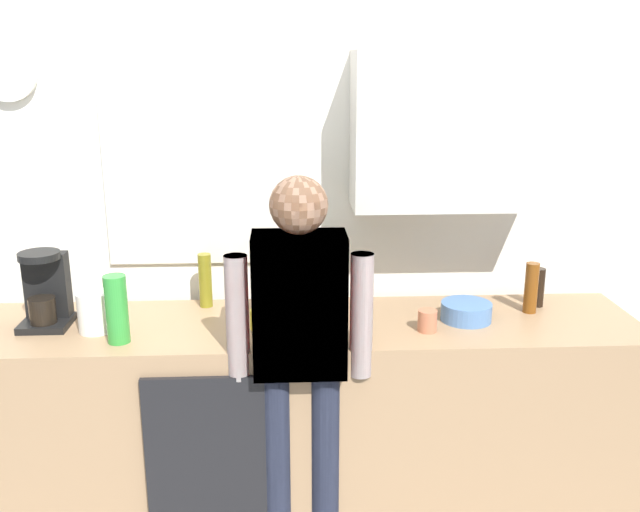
{
  "coord_description": "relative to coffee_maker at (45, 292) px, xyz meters",
  "views": [
    {
      "loc": [
        -0.05,
        -2.52,
        2.01
      ],
      "look_at": [
        0.09,
        0.25,
        1.22
      ],
      "focal_mm": 39.1,
      "sensor_mm": 36.0,
      "label": 1
    }
  ],
  "objects": [
    {
      "name": "kitchen_counter",
      "position": [
        1.07,
        -0.04,
        -0.6
      ],
      "size": [
        2.97,
        0.64,
        0.91
      ],
      "primitive_type": "cube",
      "color": "#937251",
      "rests_on": "ground_plane"
    },
    {
      "name": "dishwasher_panel",
      "position": [
        0.73,
        -0.37,
        -0.65
      ],
      "size": [
        0.56,
        0.02,
        0.82
      ],
      "primitive_type": "cube",
      "color": "black",
      "rests_on": "ground_plane"
    },
    {
      "name": "back_wall_assembly",
      "position": [
        1.15,
        0.36,
        0.3
      ],
      "size": [
        4.57,
        0.42,
        2.6
      ],
      "color": "silver",
      "rests_on": "ground_plane"
    },
    {
      "name": "coffee_maker",
      "position": [
        0.0,
        0.0,
        0.0
      ],
      "size": [
        0.2,
        0.2,
        0.33
      ],
      "color": "black",
      "rests_on": "kitchen_counter"
    },
    {
      "name": "bottle_clear_soda",
      "position": [
        0.35,
        -0.21,
        -0.01
      ],
      "size": [
        0.09,
        0.09,
        0.28
      ],
      "primitive_type": "cylinder",
      "color": "#2D8C33",
      "rests_on": "kitchen_counter"
    },
    {
      "name": "bottle_olive_oil",
      "position": [
        0.65,
        0.19,
        -0.02
      ],
      "size": [
        0.06,
        0.06,
        0.25
      ],
      "primitive_type": "cylinder",
      "color": "olive",
      "rests_on": "kitchen_counter"
    },
    {
      "name": "bottle_dark_sauce",
      "position": [
        2.18,
        0.12,
        -0.06
      ],
      "size": [
        0.06,
        0.06,
        0.18
      ],
      "primitive_type": "cylinder",
      "color": "black",
      "rests_on": "kitchen_counter"
    },
    {
      "name": "bottle_amber_beer",
      "position": [
        2.12,
        0.04,
        -0.03
      ],
      "size": [
        0.06,
        0.06,
        0.23
      ],
      "primitive_type": "cylinder",
      "color": "brown",
      "rests_on": "kitchen_counter"
    },
    {
      "name": "bottle_green_wine",
      "position": [
        1.14,
        0.17,
        0.0
      ],
      "size": [
        0.07,
        0.07,
        0.3
      ],
      "primitive_type": "cylinder",
      "color": "#195923",
      "rests_on": "kitchen_counter"
    },
    {
      "name": "cup_terracotta_mug",
      "position": [
        1.61,
        -0.16,
        -0.1
      ],
      "size": [
        0.08,
        0.08,
        0.09
      ],
      "primitive_type": "cylinder",
      "color": "#B26647",
      "rests_on": "kitchen_counter"
    },
    {
      "name": "cup_yellow_cup",
      "position": [
        0.91,
        -0.1,
        -0.1
      ],
      "size": [
        0.07,
        0.07,
        0.08
      ],
      "primitive_type": "cylinder",
      "color": "yellow",
      "rests_on": "kitchen_counter"
    },
    {
      "name": "mixing_bowl",
      "position": [
        1.81,
        -0.05,
        -0.11
      ],
      "size": [
        0.22,
        0.22,
        0.08
      ],
      "primitive_type": "cylinder",
      "color": "#4C72A5",
      "rests_on": "kitchen_counter"
    },
    {
      "name": "storage_canister",
      "position": [
        0.22,
        -0.09,
        -0.06
      ],
      "size": [
        0.14,
        0.14,
        0.17
      ],
      "primitive_type": "cylinder",
      "color": "silver",
      "rests_on": "kitchen_counter"
    },
    {
      "name": "person_at_sink",
      "position": [
        1.07,
        -0.34,
        -0.11
      ],
      "size": [
        0.57,
        0.22,
        1.6
      ],
      "rotation": [
        0.0,
        0.0,
        0.15
      ],
      "color": "black",
      "rests_on": "ground_plane"
    },
    {
      "name": "person_guest",
      "position": [
        1.07,
        -0.34,
        -0.11
      ],
      "size": [
        0.57,
        0.22,
        1.6
      ],
      "rotation": [
        0.0,
        0.0,
        2.89
      ],
      "color": "#3F4766",
      "rests_on": "ground_plane"
    }
  ]
}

